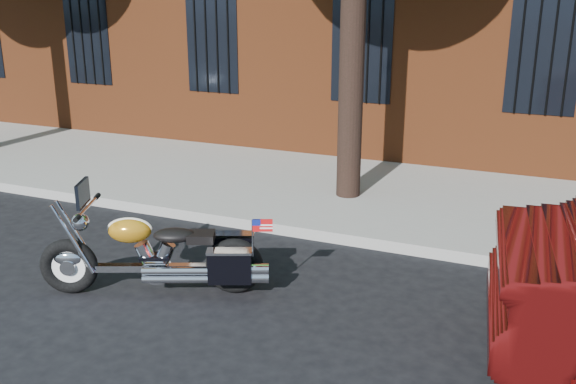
% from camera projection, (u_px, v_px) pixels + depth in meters
% --- Properties ---
extents(ground, '(120.00, 120.00, 0.00)m').
position_uv_depth(ground, '(230.00, 272.00, 7.47)').
color(ground, black).
rests_on(ground, ground).
extents(curb, '(40.00, 0.16, 0.15)m').
position_uv_depth(curb, '(278.00, 227.00, 8.66)').
color(curb, gray).
rests_on(curb, ground).
extents(sidewalk, '(40.00, 3.60, 0.15)m').
position_uv_depth(sidewalk, '(325.00, 189.00, 10.30)').
color(sidewalk, gray).
rests_on(sidewalk, ground).
extents(motorcycle, '(2.44, 1.30, 1.26)m').
position_uv_depth(motorcycle, '(163.00, 257.00, 6.82)').
color(motorcycle, black).
rests_on(motorcycle, ground).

